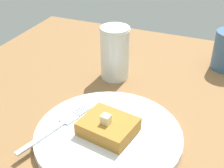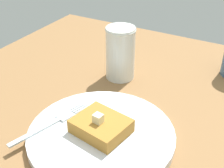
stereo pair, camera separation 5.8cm
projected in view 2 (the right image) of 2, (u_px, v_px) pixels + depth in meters
table_surface at (130, 139)px, 55.22cm from camera, size 92.14×92.14×2.33cm
plate at (101, 134)px, 53.20cm from camera, size 25.12×25.12×1.52cm
toast_slice_center at (101, 126)px, 52.22cm from camera, size 8.68×9.83×2.43cm
butter_pat_primary at (98, 118)px, 50.80cm from camera, size 1.55×1.68×1.52cm
fork at (55, 121)px, 54.89cm from camera, size 15.75×5.91×0.36cm
syrup_jar at (120, 55)px, 68.70cm from camera, size 6.66×6.66×11.91cm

